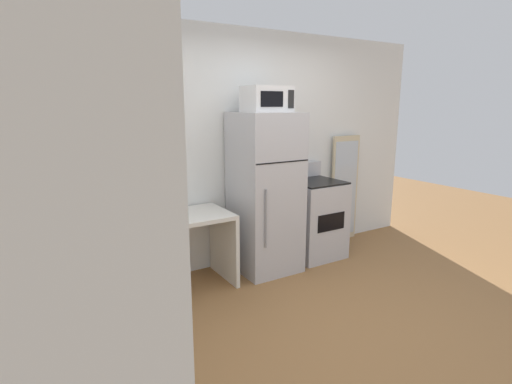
{
  "coord_description": "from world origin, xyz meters",
  "views": [
    {
      "loc": [
        -2.23,
        -2.2,
        1.8
      ],
      "look_at": [
        -0.22,
        1.1,
        0.94
      ],
      "focal_mm": 27.87,
      "sensor_mm": 36.0,
      "label": 1
    }
  ],
  "objects_px": {
    "microwave": "(267,99)",
    "leaning_mirror": "(344,189)",
    "spray_bottle": "(154,207)",
    "refrigerator": "(265,193)",
    "oven_range": "(314,218)",
    "desk_lamp": "(126,197)",
    "desk": "(166,240)"
  },
  "relations": [
    {
      "from": "spray_bottle",
      "to": "leaning_mirror",
      "type": "height_order",
      "value": "leaning_mirror"
    },
    {
      "from": "oven_range",
      "to": "leaning_mirror",
      "type": "distance_m",
      "value": 0.8
    },
    {
      "from": "desk",
      "to": "refrigerator",
      "type": "bearing_deg",
      "value": -0.69
    },
    {
      "from": "refrigerator",
      "to": "desk",
      "type": "bearing_deg",
      "value": 179.31
    },
    {
      "from": "desk",
      "to": "desk_lamp",
      "type": "distance_m",
      "value": 0.57
    },
    {
      "from": "spray_bottle",
      "to": "desk_lamp",
      "type": "bearing_deg",
      "value": -169.88
    },
    {
      "from": "leaning_mirror",
      "to": "refrigerator",
      "type": "bearing_deg",
      "value": -168.95
    },
    {
      "from": "refrigerator",
      "to": "leaning_mirror",
      "type": "relative_size",
      "value": 1.23
    },
    {
      "from": "desk_lamp",
      "to": "desk",
      "type": "bearing_deg",
      "value": -3.65
    },
    {
      "from": "desk_lamp",
      "to": "oven_range",
      "type": "distance_m",
      "value": 2.23
    },
    {
      "from": "desk",
      "to": "leaning_mirror",
      "type": "height_order",
      "value": "leaning_mirror"
    },
    {
      "from": "spray_bottle",
      "to": "microwave",
      "type": "height_order",
      "value": "microwave"
    },
    {
      "from": "desk_lamp",
      "to": "refrigerator",
      "type": "xyz_separation_m",
      "value": [
        1.46,
        -0.03,
        -0.13
      ]
    },
    {
      "from": "microwave",
      "to": "spray_bottle",
      "type": "bearing_deg",
      "value": 175.08
    },
    {
      "from": "refrigerator",
      "to": "oven_range",
      "type": "relative_size",
      "value": 1.56
    },
    {
      "from": "desk_lamp",
      "to": "microwave",
      "type": "bearing_deg",
      "value": -2.2
    },
    {
      "from": "microwave",
      "to": "oven_range",
      "type": "bearing_deg",
      "value": 3.68
    },
    {
      "from": "refrigerator",
      "to": "microwave",
      "type": "height_order",
      "value": "microwave"
    },
    {
      "from": "desk_lamp",
      "to": "microwave",
      "type": "xyz_separation_m",
      "value": [
        1.46,
        -0.06,
        0.86
      ]
    },
    {
      "from": "desk_lamp",
      "to": "spray_bottle",
      "type": "bearing_deg",
      "value": 10.12
    },
    {
      "from": "desk_lamp",
      "to": "spray_bottle",
      "type": "relative_size",
      "value": 1.42
    },
    {
      "from": "refrigerator",
      "to": "leaning_mirror",
      "type": "height_order",
      "value": "refrigerator"
    },
    {
      "from": "spray_bottle",
      "to": "leaning_mirror",
      "type": "relative_size",
      "value": 0.18
    },
    {
      "from": "refrigerator",
      "to": "oven_range",
      "type": "xyz_separation_m",
      "value": [
        0.71,
        0.02,
        -0.39
      ]
    },
    {
      "from": "spray_bottle",
      "to": "leaning_mirror",
      "type": "xyz_separation_m",
      "value": [
        2.63,
        0.2,
        -0.15
      ]
    },
    {
      "from": "spray_bottle",
      "to": "microwave",
      "type": "xyz_separation_m",
      "value": [
        1.2,
        -0.1,
        1.0
      ]
    },
    {
      "from": "microwave",
      "to": "leaning_mirror",
      "type": "xyz_separation_m",
      "value": [
        1.43,
        0.3,
        -1.15
      ]
    },
    {
      "from": "desk_lamp",
      "to": "refrigerator",
      "type": "height_order",
      "value": "refrigerator"
    },
    {
      "from": "refrigerator",
      "to": "oven_range",
      "type": "distance_m",
      "value": 0.81
    },
    {
      "from": "desk",
      "to": "microwave",
      "type": "height_order",
      "value": "microwave"
    },
    {
      "from": "desk",
      "to": "oven_range",
      "type": "xyz_separation_m",
      "value": [
        1.83,
        0.01,
        -0.07
      ]
    },
    {
      "from": "spray_bottle",
      "to": "oven_range",
      "type": "height_order",
      "value": "oven_range"
    }
  ]
}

